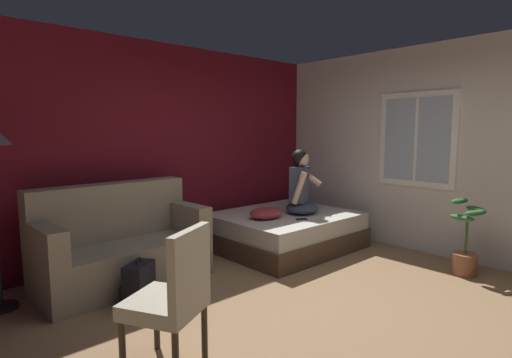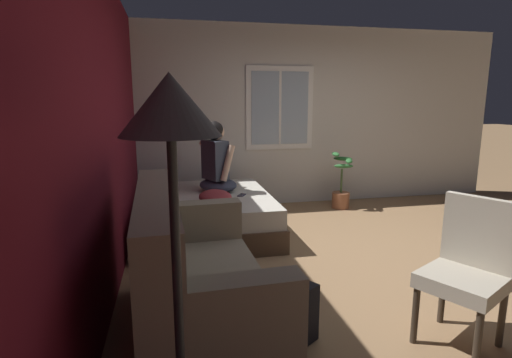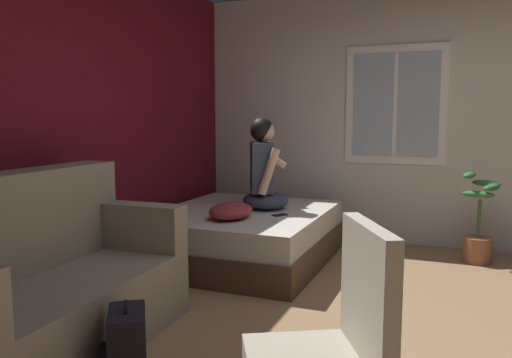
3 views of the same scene
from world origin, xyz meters
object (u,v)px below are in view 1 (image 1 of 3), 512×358
object	(u,v)px
couch	(121,246)
potted_plant	(466,248)
person_seated	(301,188)
backpack	(138,285)
side_chair	(173,294)
bed	(284,231)
throw_pillow	(266,213)
cell_phone	(302,219)

from	to	relation	value
couch	potted_plant	bearing A→B (deg)	-38.94
couch	person_seated	distance (m)	2.44
backpack	side_chair	bearing A→B (deg)	-104.23
bed	person_seated	bearing A→B (deg)	-42.69
backpack	throw_pillow	bearing A→B (deg)	9.07
throw_pillow	cell_phone	bearing A→B (deg)	-50.63
cell_phone	potted_plant	xyz separation A→B (m)	(0.85, -1.67, -0.18)
throw_pillow	person_seated	bearing A→B (deg)	-8.58
backpack	throw_pillow	world-z (taller)	throw_pillow
side_chair	cell_phone	xyz separation A→B (m)	(2.49, 1.06, -0.05)
person_seated	backpack	xyz separation A→B (m)	(-2.49, -0.22, -0.64)
throw_pillow	cell_phone	size ratio (longest dim) A/B	3.33
cell_phone	person_seated	bearing A→B (deg)	162.85
side_chair	person_seated	size ratio (longest dim) A/B	1.12
side_chair	backpack	xyz separation A→B (m)	(0.28, 1.11, -0.34)
couch	side_chair	distance (m)	1.81
bed	side_chair	size ratio (longest dim) A/B	1.86
couch	potted_plant	world-z (taller)	couch
couch	side_chair	size ratio (longest dim) A/B	1.77
person_seated	backpack	bearing A→B (deg)	-174.93
couch	cell_phone	size ratio (longest dim) A/B	12.02
bed	backpack	size ratio (longest dim) A/B	3.97
potted_plant	throw_pillow	bearing A→B (deg)	119.45
person_seated	cell_phone	size ratio (longest dim) A/B	6.08
backpack	cell_phone	xyz separation A→B (m)	(2.21, -0.04, 0.29)
bed	potted_plant	xyz separation A→B (m)	(0.73, -2.08, 0.07)
bed	potted_plant	bearing A→B (deg)	-70.62
bed	couch	distance (m)	2.22
bed	cell_phone	world-z (taller)	cell_phone
bed	cell_phone	bearing A→B (deg)	-106.22
side_chair	potted_plant	distance (m)	3.41
couch	person_seated	bearing A→B (deg)	-10.42
bed	cell_phone	size ratio (longest dim) A/B	12.63
backpack	potted_plant	bearing A→B (deg)	-29.22
throw_pillow	potted_plant	bearing A→B (deg)	-60.55
backpack	person_seated	bearing A→B (deg)	5.07
side_chair	cell_phone	size ratio (longest dim) A/B	6.81
throw_pillow	cell_phone	distance (m)	0.46
side_chair	throw_pillow	size ratio (longest dim) A/B	2.04
person_seated	throw_pillow	distance (m)	0.64
backpack	throw_pillow	distance (m)	1.98
person_seated	cell_phone	distance (m)	0.52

